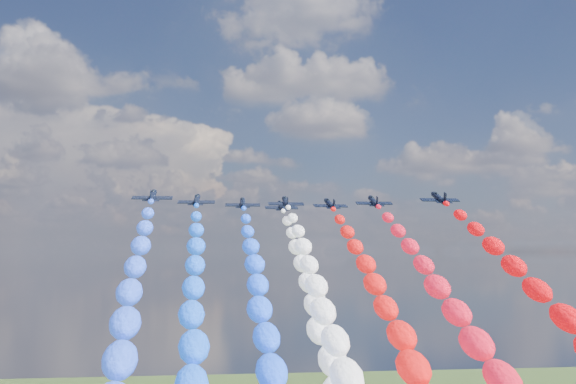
{
  "coord_description": "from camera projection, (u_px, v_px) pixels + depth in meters",
  "views": [
    {
      "loc": [
        -20.13,
        -158.58,
        93.76
      ],
      "look_at": [
        0.0,
        4.0,
        107.59
      ],
      "focal_mm": 44.44,
      "sensor_mm": 36.0,
      "label": 1
    }
  ],
  "objects": [
    {
      "name": "trail_5",
      "position": [
        393.0,
        335.0,
        118.04
      ],
      "size": [
        5.94,
        111.19,
        54.24
      ],
      "primitive_type": null,
      "color": "red"
    },
    {
      "name": "trail_4",
      "position": [
        318.0,
        331.0,
        125.43
      ],
      "size": [
        5.94,
        111.19,
        54.24
      ],
      "primitive_type": null,
      "color": "white"
    },
    {
      "name": "jet_4",
      "position": [
        281.0,
        206.0,
        184.13
      ],
      "size": [
        8.56,
        11.62,
        5.87
      ],
      "primitive_type": null,
      "rotation": [
        0.31,
        0.0,
        -0.01
      ],
      "color": "black"
    },
    {
      "name": "jet_7",
      "position": [
        439.0,
        198.0,
        156.94
      ],
      "size": [
        8.6,
        11.64,
        5.87
      ],
      "primitive_type": null,
      "rotation": [
        0.31,
        0.0,
        -0.01
      ],
      "color": "black"
    },
    {
      "name": "trail_2",
      "position": [
        263.0,
        338.0,
        114.76
      ],
      "size": [
        5.94,
        111.19,
        54.24
      ],
      "primitive_type": null,
      "color": "#184CFF"
    },
    {
      "name": "trail_3",
      "position": [
        330.0,
        341.0,
        111.0
      ],
      "size": [
        5.94,
        111.19,
        54.24
      ],
      "primitive_type": null,
      "color": "white"
    },
    {
      "name": "trail_6",
      "position": [
        466.0,
        343.0,
        108.75
      ],
      "size": [
        5.94,
        111.19,
        54.24
      ],
      "primitive_type": null,
      "color": "red"
    },
    {
      "name": "trail_0",
      "position": [
        120.0,
        359.0,
        91.96
      ],
      "size": [
        5.94,
        111.19,
        54.24
      ],
      "primitive_type": null,
      "color": "blue"
    },
    {
      "name": "jet_6",
      "position": [
        374.0,
        202.0,
        167.45
      ],
      "size": [
        8.91,
        11.86,
        5.87
      ],
      "primitive_type": null,
      "rotation": [
        0.31,
        0.0,
        -0.04
      ],
      "color": "black"
    },
    {
      "name": "jet_0",
      "position": [
        152.0,
        196.0,
        150.66
      ],
      "size": [
        8.73,
        11.74,
        5.87
      ],
      "primitive_type": null,
      "rotation": [
        0.31,
        0.0,
        -0.03
      ],
      "color": "black"
    },
    {
      "name": "jet_5",
      "position": [
        330.0,
        204.0,
        176.74
      ],
      "size": [
        9.19,
        12.07,
        5.87
      ],
      "primitive_type": null,
      "rotation": [
        0.31,
        0.0,
        0.07
      ],
      "color": "black"
    },
    {
      "name": "jet_2",
      "position": [
        243.0,
        203.0,
        173.46
      ],
      "size": [
        9.01,
        11.94,
        5.87
      ],
      "primitive_type": null,
      "rotation": [
        0.31,
        0.0,
        -0.05
      ],
      "color": "black"
    },
    {
      "name": "jet_3",
      "position": [
        286.0,
        202.0,
        169.7
      ],
      "size": [
        8.63,
        11.66,
        5.87
      ],
      "primitive_type": null,
      "rotation": [
        0.31,
        0.0,
        -0.02
      ],
      "color": "black"
    },
    {
      "name": "jet_1",
      "position": [
        197.0,
        200.0,
        163.3
      ],
      "size": [
        9.18,
        12.06,
        5.87
      ],
      "primitive_type": null,
      "rotation": [
        0.31,
        0.0,
        -0.07
      ],
      "color": "black"
    },
    {
      "name": "trail_1",
      "position": [
        193.0,
        346.0,
        104.6
      ],
      "size": [
        5.94,
        111.19,
        54.24
      ],
      "primitive_type": null,
      "color": "blue"
    }
  ]
}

